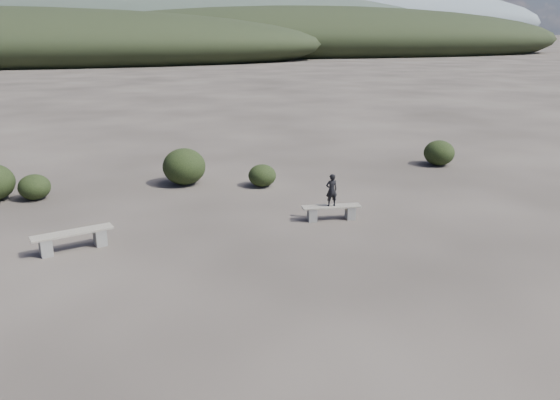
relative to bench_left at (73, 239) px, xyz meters
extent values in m
plane|color=#2C2622|center=(4.77, -4.28, -0.28)|extent=(1200.00, 1200.00, 0.00)
cube|color=gray|center=(-0.59, -0.19, -0.08)|extent=(0.35, 0.42, 0.41)
cube|color=gray|center=(0.59, 0.19, -0.08)|extent=(0.35, 0.42, 0.41)
cube|color=gray|center=(0.00, 0.00, 0.16)|extent=(1.88, 0.93, 0.05)
cube|color=gray|center=(6.08, 0.58, -0.10)|extent=(0.25, 0.33, 0.36)
cube|color=gray|center=(7.15, 0.48, -0.10)|extent=(0.25, 0.33, 0.36)
cube|color=gray|center=(6.62, 0.53, 0.10)|extent=(1.64, 0.48, 0.04)
imported|color=black|center=(6.61, 0.53, 0.57)|extent=(0.34, 0.23, 0.90)
ellipsoid|color=black|center=(-1.56, 4.61, 0.11)|extent=(0.96, 0.96, 0.78)
ellipsoid|color=black|center=(3.05, 5.21, 0.33)|extent=(1.43, 1.43, 1.23)
ellipsoid|color=black|center=(5.53, 4.31, 0.09)|extent=(0.93, 0.93, 0.74)
ellipsoid|color=black|center=(12.77, 5.55, 0.20)|extent=(1.16, 1.16, 0.97)
ellipsoid|color=black|center=(39.77, 105.72, 2.87)|extent=(120.00, 44.00, 14.00)
ellipsoid|color=#2E3930|center=(4.77, 155.72, 5.12)|extent=(190.00, 64.00, 24.00)
ellipsoid|color=slate|center=(74.77, 295.72, 9.62)|extent=(340.00, 110.00, 44.00)
ellipsoid|color=#939CA6|center=(-25.23, 395.72, 12.32)|extent=(460.00, 140.00, 56.00)
camera|label=1|loc=(1.75, -12.82, 4.68)|focal=35.00mm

